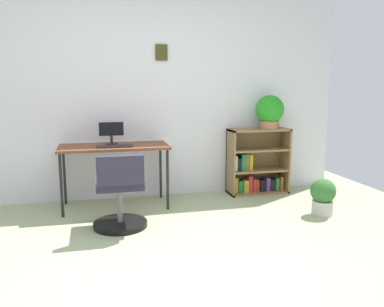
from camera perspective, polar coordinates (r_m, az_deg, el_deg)
The scene contains 9 objects.
ground_plane at distance 3.05m, azimuth -3.65°, elevation -16.81°, with size 6.24×6.24×0.00m, color #9DAA7E.
wall_back at distance 4.86m, azimuth -8.40°, elevation 8.81°, with size 5.20×0.12×2.58m.
desk at distance 4.50m, azimuth -11.10°, elevation 0.48°, with size 1.19×0.56×0.70m.
monitor at distance 4.57m, azimuth -11.47°, elevation 2.99°, with size 0.27×0.14×0.25m.
keyboard at distance 4.36m, azimuth -11.02°, elevation 1.02°, with size 0.38×0.13×0.02m, color #282627.
office_chair at distance 3.86m, azimuth -10.29°, elevation -6.02°, with size 0.52×0.55×0.75m.
bookshelf_low at distance 5.14m, azimuth 9.09°, elevation -1.58°, with size 0.76×0.30×0.82m.
potted_plant_on_shelf at distance 5.06m, azimuth 11.05°, elevation 5.97°, with size 0.35×0.35×0.42m.
potted_plant_floor at distance 4.44m, azimuth 18.22°, elevation -5.77°, with size 0.27×0.27×0.39m.
Camera 1 is at (-0.47, -2.68, 1.36)m, focal length 37.27 mm.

